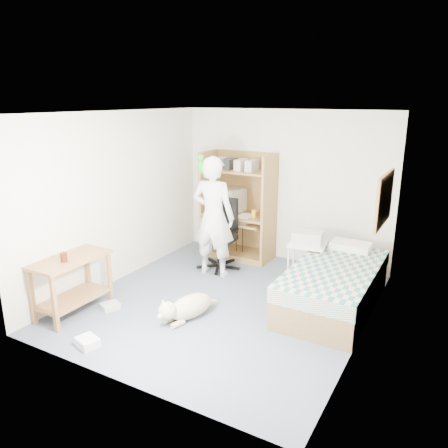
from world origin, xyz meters
name	(u,v)px	position (x,y,z in m)	size (l,w,h in m)	color
floor	(225,302)	(0.00, 0.00, 0.00)	(4.00, 4.00, 0.00)	#495463
wall_back	(284,187)	(0.00, 2.00, 1.25)	(3.60, 0.02, 2.50)	silver
wall_right	(370,234)	(1.80, 0.00, 1.25)	(0.02, 4.00, 2.50)	silver
wall_left	(118,198)	(-1.80, 0.00, 1.25)	(0.02, 4.00, 2.50)	silver
ceiling	(225,112)	(0.00, 0.00, 2.50)	(3.60, 4.00, 0.02)	white
computer_hutch	(239,210)	(-0.70, 1.74, 0.82)	(1.20, 0.63, 1.80)	brown
bed	(334,286)	(1.30, 0.62, 0.29)	(1.02, 2.02, 0.66)	brown
side_desk	(72,277)	(-1.55, -1.20, 0.49)	(0.50, 1.00, 0.75)	brown
corkboard	(384,200)	(1.77, 0.90, 1.45)	(0.04, 0.94, 0.66)	olive
office_chair	(220,244)	(-0.70, 1.11, 0.40)	(0.63, 0.63, 1.12)	black
person	(213,217)	(-0.65, 0.79, 0.93)	(0.68, 0.44, 1.86)	silver
parrot	(202,165)	(-0.85, 0.81, 1.70)	(0.14, 0.24, 0.38)	#179716
dog	(187,307)	(-0.20, -0.62, 0.16)	(0.47, 0.93, 0.36)	tan
printer_cart	(307,257)	(0.73, 1.15, 0.42)	(0.58, 0.49, 0.63)	silver
printer	(308,237)	(0.73, 1.15, 0.72)	(0.42, 0.32, 0.18)	#B1B0AC
crt_monitor	(230,200)	(-0.89, 1.75, 0.98)	(0.49, 0.51, 0.41)	beige
keyboard	(236,221)	(-0.66, 1.58, 0.67)	(0.45, 0.16, 0.03)	beige
pencil_cup	(254,213)	(-0.38, 1.65, 0.82)	(0.08, 0.08, 0.12)	gold
drink_glass	(64,257)	(-1.50, -1.33, 0.81)	(0.08, 0.08, 0.12)	#3F170A
floor_box_a	(87,342)	(-0.81, -1.70, 0.05)	(0.25, 0.20, 0.10)	silver
floor_box_b	(110,306)	(-1.22, -0.90, 0.04)	(0.18, 0.22, 0.08)	#B2B2AD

